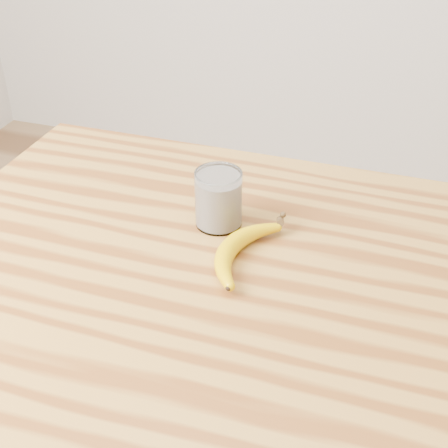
% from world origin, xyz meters
% --- Properties ---
extents(table, '(1.20, 0.80, 0.90)m').
position_xyz_m(table, '(0.00, 0.00, 0.77)').
color(table, olive).
rests_on(table, ground).
extents(smoothie_glass, '(0.08, 0.08, 0.10)m').
position_xyz_m(smoothie_glass, '(-0.12, 0.12, 0.95)').
color(smoothie_glass, white).
rests_on(smoothie_glass, table).
extents(banana, '(0.14, 0.27, 0.03)m').
position_xyz_m(banana, '(-0.07, 0.04, 0.92)').
color(banana, '#C89C01').
rests_on(banana, table).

